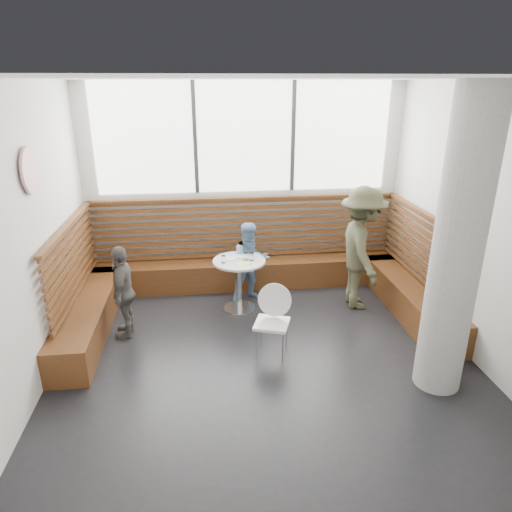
{
  "coord_description": "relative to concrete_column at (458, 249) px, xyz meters",
  "views": [
    {
      "loc": [
        -0.67,
        -4.63,
        3.16
      ],
      "look_at": [
        0.0,
        1.0,
        1.0
      ],
      "focal_mm": 32.0,
      "sensor_mm": 36.0,
      "label": 1
    }
  ],
  "objects": [
    {
      "name": "room",
      "position": [
        -1.85,
        0.6,
        0.0
      ],
      "size": [
        5.0,
        5.0,
        3.2
      ],
      "color": "silver",
      "rests_on": "ground"
    },
    {
      "name": "booth",
      "position": [
        -1.85,
        2.37,
        -1.19
      ],
      "size": [
        5.0,
        2.5,
        1.44
      ],
      "color": "#4B2A12",
      "rests_on": "ground"
    },
    {
      "name": "concrete_column",
      "position": [
        0.0,
        0.0,
        0.0
      ],
      "size": [
        0.5,
        0.5,
        3.2
      ],
      "primitive_type": "cylinder",
      "color": "gray",
      "rests_on": "ground"
    },
    {
      "name": "wall_art",
      "position": [
        -4.31,
        1.0,
        0.7
      ],
      "size": [
        0.03,
        0.5,
        0.5
      ],
      "primitive_type": "cylinder",
      "rotation": [
        0.0,
        1.57,
        0.0
      ],
      "color": "white",
      "rests_on": "room"
    },
    {
      "name": "cafe_table",
      "position": [
        -2.04,
        2.03,
        -1.04
      ],
      "size": [
        0.76,
        0.76,
        0.78
      ],
      "color": "silver",
      "rests_on": "ground"
    },
    {
      "name": "cafe_chair",
      "position": [
        -1.75,
        0.84,
        -1.09
      ],
      "size": [
        0.42,
        0.41,
        0.87
      ],
      "rotation": [
        0.0,
        0.0,
        -0.33
      ],
      "color": "white",
      "rests_on": "ground"
    },
    {
      "name": "adult_man",
      "position": [
        -0.27,
        1.96,
        -0.69
      ],
      "size": [
        0.75,
        1.22,
        1.82
      ],
      "primitive_type": "imported",
      "rotation": [
        0.0,
        0.0,
        1.51
      ],
      "color": "#41422C",
      "rests_on": "ground"
    },
    {
      "name": "child_back",
      "position": [
        -1.84,
        2.34,
        -0.98
      ],
      "size": [
        0.71,
        0.62,
        1.23
      ],
      "primitive_type": "imported",
      "rotation": [
        0.0,
        0.0,
        0.29
      ],
      "color": "#6387AD",
      "rests_on": "ground"
    },
    {
      "name": "child_left",
      "position": [
        -3.6,
        1.5,
        -0.98
      ],
      "size": [
        0.33,
        0.74,
        1.25
      ],
      "primitive_type": "imported",
      "rotation": [
        0.0,
        0.0,
        -1.6
      ],
      "color": "#595550",
      "rests_on": "ground"
    },
    {
      "name": "plate_near",
      "position": [
        -2.16,
        2.1,
        -0.81
      ],
      "size": [
        0.19,
        0.19,
        0.01
      ],
      "primitive_type": "cylinder",
      "color": "white",
      "rests_on": "cafe_table"
    },
    {
      "name": "plate_far",
      "position": [
        -2.0,
        2.18,
        -0.81
      ],
      "size": [
        0.2,
        0.2,
        0.01
      ],
      "primitive_type": "cylinder",
      "color": "white",
      "rests_on": "cafe_table"
    },
    {
      "name": "glass_left",
      "position": [
        -2.27,
        1.97,
        -0.77
      ],
      "size": [
        0.07,
        0.07,
        0.1
      ],
      "primitive_type": "cylinder",
      "color": "white",
      "rests_on": "cafe_table"
    },
    {
      "name": "glass_mid",
      "position": [
        -1.95,
        2.03,
        -0.77
      ],
      "size": [
        0.07,
        0.07,
        0.11
      ],
      "primitive_type": "cylinder",
      "color": "white",
      "rests_on": "cafe_table"
    },
    {
      "name": "glass_right",
      "position": [
        -1.86,
        2.01,
        -0.76
      ],
      "size": [
        0.07,
        0.07,
        0.11
      ],
      "primitive_type": "cylinder",
      "color": "white",
      "rests_on": "cafe_table"
    },
    {
      "name": "menu_card",
      "position": [
        -2.0,
        1.9,
        -0.82
      ],
      "size": [
        0.26,
        0.22,
        0.0
      ],
      "primitive_type": "cube",
      "rotation": [
        0.0,
        0.0,
        0.41
      ],
      "color": "#A5C64C",
      "rests_on": "cafe_table"
    }
  ]
}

